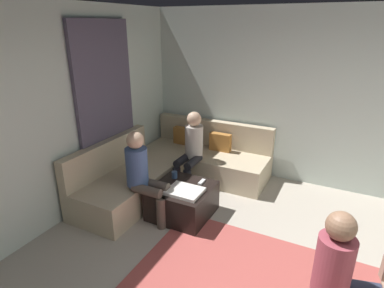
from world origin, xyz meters
The scene contains 11 objects.
wall_back centered at (0.00, 2.94, 1.35)m, with size 6.00×0.12×2.70m, color silver.
wall_left centered at (-2.94, 0.00, 1.35)m, with size 0.12×6.00×2.70m, color silver.
curtain_panel centered at (-2.84, 1.30, 1.25)m, with size 0.06×1.10×2.50m, color #595166.
sectional_couch centered at (-2.08, 1.88, 0.28)m, with size 2.10×2.55×0.87m.
ottoman centered at (-1.54, 1.16, 0.21)m, with size 0.76×0.76×0.42m, color black.
folded_blanket centered at (-1.44, 1.04, 0.44)m, with size 0.44×0.36×0.04m, color white.
coffee_mug centered at (-1.76, 1.34, 0.47)m, with size 0.08×0.08×0.10m, color #334C72.
game_remote centered at (-1.36, 1.38, 0.43)m, with size 0.05×0.15×0.02m, color white.
person_on_couch_back centered at (-1.80, 1.93, 0.66)m, with size 0.30×0.60×1.20m.
person_on_couch_side centered at (-1.93, 0.87, 0.66)m, with size 0.60×0.30×1.20m.
person_on_armchair centered at (0.44, 0.15, 0.64)m, with size 0.61×0.39×1.18m.
Camera 1 is at (0.26, -2.08, 2.44)m, focal length 29.66 mm.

